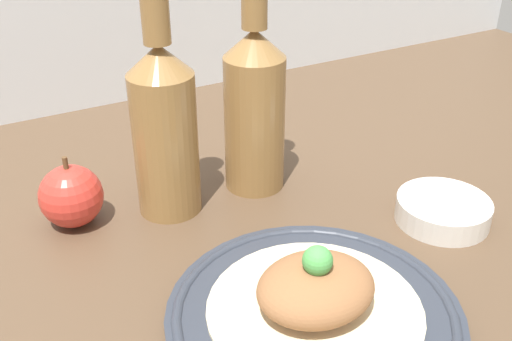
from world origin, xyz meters
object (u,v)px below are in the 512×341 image
Objects in this scene: cider_bottle_left at (164,124)px; dipping_bowl at (443,210)px; plate at (313,315)px; apple at (71,196)px; plated_food at (315,293)px; cider_bottle_right at (254,104)px.

dipping_bowl is at bearing -34.26° from cider_bottle_left.
apple is (-14.58, 26.69, 2.59)cm from plate.
apple is (-14.58, 26.69, -0.06)cm from plated_food.
plated_food and apple have the same top height.
cider_bottle_right is (7.53, 24.43, 9.89)cm from plate.
apple is at bearing 151.46° from dipping_bowl.
plated_food is (0.00, 0.00, 2.64)cm from plate.
cider_bottle_right reaches higher than apple.
apple is 41.92cm from dipping_bowl.
apple is at bearing 118.65° from plate.
plate is 26.63cm from cider_bottle_left.
dipping_bowl is (14.66, -17.74, -9.49)cm from cider_bottle_right.
plate is 3.16× the size of apple.
cider_bottle_left is (-3.85, 24.43, 9.89)cm from plate.
plated_food is at bearing -61.35° from apple.
cider_bottle_right is 3.26× the size of apple.
plate is 30.52cm from apple.
plated_food is at bearing -163.23° from dipping_bowl.
plate is 2.53× the size of dipping_bowl.
dipping_bowl is at bearing -28.54° from apple.
cider_bottle_right is at bearing 72.86° from plate.
plated_food is 0.70× the size of cider_bottle_right.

